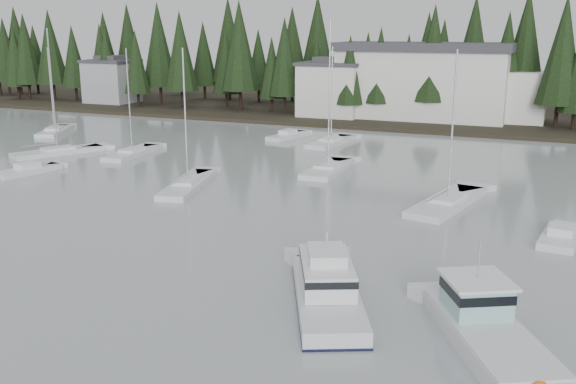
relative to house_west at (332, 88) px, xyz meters
name	(u,v)px	position (x,y,z in m)	size (l,w,h in m)	color
far_shore_land	(469,111)	(18.00, 18.00, -4.65)	(240.00, 54.00, 1.00)	black
conifer_treeline	(459,120)	(18.00, 7.00, -4.65)	(200.00, 22.00, 20.00)	black
house_west	(332,88)	(0.00, 0.00, 0.00)	(9.54, 7.42, 8.75)	silver
house_far_west	(112,80)	(-42.00, 2.00, -0.25)	(8.48, 7.42, 8.25)	#999EA0
harbor_inn	(437,82)	(15.04, 3.34, 1.12)	(29.50, 11.50, 10.90)	silver
cabin_cruiser_center	(327,291)	(21.93, -63.59, -4.02)	(6.92, 10.19, 4.22)	silver
lobster_boat_teal	(486,331)	(29.79, -64.91, -4.08)	(6.92, 9.14, 4.87)	silver
sailboat_0	(58,153)	(-18.45, -38.02, -4.58)	(6.83, 9.81, 13.96)	silver
sailboat_1	(188,186)	(2.69, -45.47, -4.59)	(4.93, 10.59, 12.38)	silver
sailboat_2	(55,132)	(-29.18, -26.74, -4.59)	(5.91, 8.87, 11.58)	silver
sailboat_4	(132,155)	(-10.53, -35.39, -4.59)	(3.43, 8.99, 11.92)	silver
sailboat_5	(331,143)	(7.09, -20.37, -4.59)	(3.55, 9.31, 11.91)	silver
sailboat_6	(328,170)	(11.80, -34.73, -4.57)	(3.12, 9.16, 14.84)	silver
sailboat_8	(447,204)	(24.47, -42.62, -4.60)	(4.94, 11.04, 12.47)	silver
runabout_0	(28,172)	(-14.29, -46.65, -4.52)	(3.43, 6.57, 1.42)	silver
runabout_1	(560,239)	(32.69, -48.57, -4.52)	(2.85, 5.64, 1.42)	silver
runabout_3	(288,137)	(0.64, -18.31, -4.52)	(3.44, 7.21, 1.42)	silver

